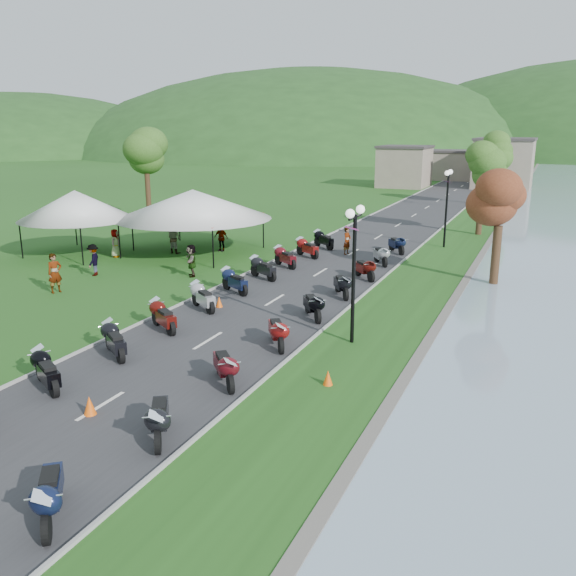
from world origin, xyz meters
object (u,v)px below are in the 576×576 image
at_px(vendor_tent_main, 194,222).
at_px(pedestrian_c, 95,275).
at_px(pedestrian_a, 57,292).
at_px(pedestrian_b, 175,253).

height_order(vendor_tent_main, pedestrian_c, vendor_tent_main).
distance_m(vendor_tent_main, pedestrian_a, 11.05).
bearing_deg(vendor_tent_main, pedestrian_a, -95.73).
relative_size(pedestrian_a, pedestrian_c, 1.13).
distance_m(vendor_tent_main, pedestrian_c, 7.79).
xyz_separation_m(vendor_tent_main, pedestrian_b, (-1.13, -0.59, -2.00)).
bearing_deg(pedestrian_a, pedestrian_b, 22.12).
bearing_deg(pedestrian_a, vendor_tent_main, 16.15).
bearing_deg(vendor_tent_main, pedestrian_b, -152.54).
height_order(pedestrian_b, pedestrian_c, pedestrian_b).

